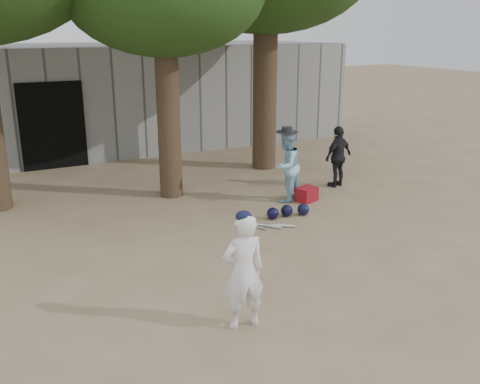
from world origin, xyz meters
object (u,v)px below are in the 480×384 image
spectator_blue (286,166)px  spectator_dark (338,156)px  boy_player (244,272)px  red_bag (307,194)px

spectator_blue → spectator_dark: (1.62, 0.37, -0.05)m
spectator_blue → spectator_dark: spectator_blue is taller
spectator_dark → boy_player: bearing=29.2°
boy_player → spectator_dark: boy_player is taller
spectator_blue → spectator_dark: size_ratio=1.07×
spectator_dark → red_bag: spectator_dark is taller
boy_player → spectator_blue: (3.09, 3.95, 0.02)m
boy_player → red_bag: boy_player is taller
red_bag → spectator_dark: bearing=26.1°
boy_player → red_bag: size_ratio=3.45×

